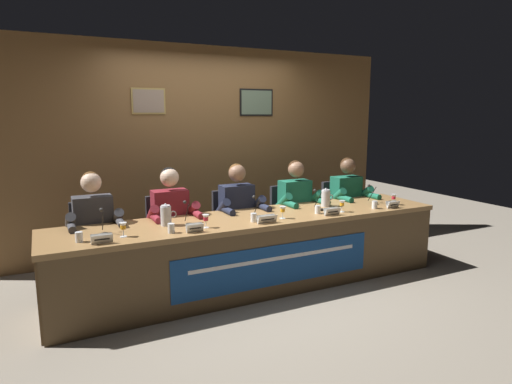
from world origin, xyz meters
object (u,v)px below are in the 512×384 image
(conference_table, at_px, (261,240))
(water_pitcher_left_side, at_px, (166,215))
(microphone_far_left, at_px, (104,226))
(water_cup_center, at_px, (254,218))
(panelist_far_left, at_px, (95,226))
(panelist_far_right, at_px, (350,199))
(water_cup_far_left, at_px, (79,238))
(panelist_left, at_px, (173,218))
(nameplate_right, at_px, (332,211))
(juice_glass_far_left, at_px, (123,227))
(chair_left, at_px, (168,239))
(microphone_far_right, at_px, (373,197))
(juice_glass_center, at_px, (283,210))
(chair_far_right, at_px, (339,217))
(nameplate_far_left, at_px, (102,239))
(chair_center, at_px, (233,231))
(nameplate_center, at_px, (267,219))
(nameplate_left, at_px, (195,228))
(juice_glass_far_right, at_px, (394,197))
(nameplate_far_right, at_px, (393,204))
(microphone_left, at_px, (188,217))
(water_pitcher_right_side, at_px, (326,198))
(chair_far_left, at_px, (94,248))
(water_cup_right, at_px, (318,210))
(panelist_right, at_px, (298,205))
(water_cup_left, at_px, (171,229))
(water_cup_far_right, at_px, (375,205))
(microphone_right, at_px, (319,203))
(chair_right, at_px, (289,224))
(juice_glass_right, at_px, (342,204))
(microphone_center, at_px, (258,211))
(juice_glass_left, at_px, (206,219))

(conference_table, relative_size, water_pitcher_left_side, 19.39)
(microphone_far_left, relative_size, water_cup_center, 2.54)
(panelist_far_left, distance_m, panelist_far_right, 3.02)
(water_cup_far_left, height_order, panelist_left, panelist_left)
(nameplate_right, bearing_deg, juice_glass_far_left, 176.57)
(chair_left, bearing_deg, microphone_far_right, -15.62)
(juice_glass_center, relative_size, chair_far_right, 0.14)
(nameplate_far_left, xyz_separation_m, chair_center, (1.53, 0.91, -0.34))
(chair_center, relative_size, juice_glass_center, 7.22)
(nameplate_center, distance_m, water_pitcher_left_side, 0.94)
(juice_glass_far_left, height_order, water_cup_far_left, juice_glass_far_left)
(nameplate_left, height_order, water_pitcher_left_side, water_pitcher_left_side)
(juice_glass_far_left, relative_size, juice_glass_far_right, 1.00)
(nameplate_far_right, bearing_deg, juice_glass_far_right, 44.12)
(microphone_left, height_order, microphone_far_right, same)
(chair_far_right, height_order, water_pitcher_right_side, water_pitcher_right_side)
(chair_far_left, distance_m, nameplate_left, 1.23)
(microphone_left, distance_m, water_cup_right, 1.36)
(water_cup_center, distance_m, nameplate_right, 0.85)
(nameplate_left, distance_m, microphone_far_right, 2.27)
(chair_center, xyz_separation_m, panelist_right, (0.75, -0.20, 0.28))
(panelist_far_left, distance_m, microphone_far_right, 3.04)
(chair_left, bearing_deg, juice_glass_far_right, -18.19)
(nameplate_left, distance_m, nameplate_center, 0.72)
(panelist_far_left, xyz_separation_m, panelist_far_right, (3.02, 0.00, 0.00))
(chair_far_left, xyz_separation_m, water_cup_center, (1.38, -0.80, 0.34))
(water_cup_left, bearing_deg, water_cup_far_right, -0.15)
(juice_glass_far_right, bearing_deg, microphone_right, 170.19)
(water_cup_left, xyz_separation_m, nameplate_center, (0.91, -0.06, 0.00))
(water_cup_far_left, height_order, panelist_far_right, panelist_far_right)
(panelist_right, distance_m, juice_glass_far_right, 1.09)
(water_cup_far_left, distance_m, chair_center, 1.89)
(water_cup_left, relative_size, microphone_right, 0.39)
(nameplate_left, relative_size, chair_right, 0.17)
(conference_table, distance_m, panelist_left, 0.94)
(chair_center, height_order, water_pitcher_left_side, water_pitcher_left_side)
(juice_glass_far_left, xyz_separation_m, juice_glass_right, (2.24, -0.04, 0.00))
(nameplate_center, relative_size, juice_glass_far_right, 1.59)
(microphone_far_left, xyz_separation_m, nameplate_far_right, (3.01, -0.29, -0.03))
(water_cup_center, bearing_deg, panelist_far_left, 156.41)
(conference_table, height_order, nameplate_center, nameplate_center)
(chair_left, distance_m, water_pitcher_left_side, 0.71)
(microphone_center, height_order, panelist_far_right, panelist_far_right)
(juice_glass_far_left, xyz_separation_m, water_cup_left, (0.40, -0.06, -0.05))
(microphone_center, height_order, juice_glass_right, microphone_center)
(chair_left, height_order, juice_glass_left, chair_left)
(water_cup_right, relative_size, water_pitcher_left_side, 0.40)
(juice_glass_left, xyz_separation_m, chair_far_right, (2.12, 0.81, -0.39))
(panelist_far_left, relative_size, chair_right, 1.37)
(microphone_center, height_order, microphone_far_right, same)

